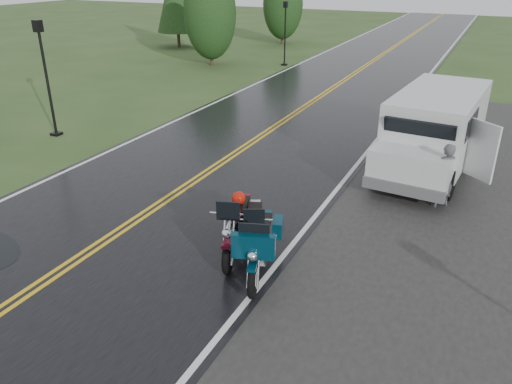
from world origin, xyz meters
TOP-DOWN VIEW (x-y plane):
  - ground at (0.00, 0.00)m, footprint 120.00×120.00m
  - road at (0.00, 10.00)m, footprint 8.00×100.00m
  - motorcycle_red at (3.07, 0.18)m, footprint 1.61×2.64m
  - motorcycle_teal at (3.84, -0.30)m, footprint 1.59×2.60m
  - motorcycle_silver at (3.53, 0.39)m, footprint 1.69×2.39m
  - van_white at (4.72, 5.80)m, footprint 2.72×6.12m
  - person_at_van at (6.42, 5.17)m, footprint 0.71×0.70m
  - lamp_post_near_left at (-6.73, 5.28)m, footprint 0.34×0.34m
  - lamp_post_far_left at (-4.52, 21.18)m, footprint 0.31×0.31m
  - tree_left_mid at (-8.51, 19.38)m, footprint 3.06×3.06m
  - tree_left_far at (-8.09, 29.27)m, footprint 2.97×2.97m
  - pine_left_far at (-14.25, 24.46)m, footprint 2.94×2.94m

SIDE VIEW (x-z plane):
  - ground at x=0.00m, z-range 0.00..0.00m
  - road at x=0.00m, z-range 0.00..0.04m
  - motorcycle_silver at x=3.53m, z-range 0.00..1.33m
  - motorcycle_teal at x=3.84m, z-range 0.00..1.44m
  - motorcycle_red at x=3.07m, z-range 0.00..1.47m
  - person_at_van at x=6.42m, z-range 0.00..1.65m
  - van_white at x=4.72m, z-range 0.00..2.34m
  - lamp_post_far_left at x=-4.52m, z-range 0.00..3.66m
  - lamp_post_near_left at x=-6.73m, z-range 0.00..3.98m
  - tree_left_far at x=-8.09m, z-range 0.00..4.57m
  - tree_left_mid at x=-8.51m, z-range 0.00..4.78m
  - pine_left_far at x=-14.25m, z-range 0.00..6.13m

